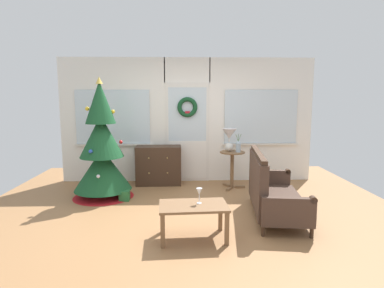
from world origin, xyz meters
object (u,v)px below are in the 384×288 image
dresser_cabinet (159,165)px  settee_sofa (270,191)px  side_table (232,162)px  flower_vase (238,146)px  coffee_table (193,210)px  gift_box (125,196)px  table_lamp (229,137)px  christmas_tree (102,153)px  wine_glass (199,192)px

dresser_cabinet → settee_sofa: 2.55m
side_table → flower_vase: flower_vase is taller
side_table → coffee_table: bearing=-110.2°
gift_box → table_lamp: bearing=21.7°
dresser_cabinet → coffee_table: (0.61, -2.58, -0.02)m
dresser_cabinet → side_table: bearing=-13.2°
settee_sofa → gift_box: 2.44m
side_table → gift_box: bearing=-160.0°
christmas_tree → wine_glass: 2.36m
settee_sofa → side_table: 1.53m
dresser_cabinet → settee_sofa: settee_sofa is taller
dresser_cabinet → flower_vase: bearing=-14.5°
side_table → flower_vase: size_ratio=2.05×
dresser_cabinet → table_lamp: bearing=-12.2°
dresser_cabinet → table_lamp: table_lamp is taller
settee_sofa → table_lamp: bearing=104.6°
flower_vase → dresser_cabinet: bearing=165.5°
dresser_cabinet → settee_sofa: (1.78, -1.83, -0.01)m
christmas_tree → wine_glass: size_ratio=10.74×
coffee_table → gift_box: size_ratio=5.07×
settee_sofa → side_table: settee_sofa is taller
dresser_cabinet → table_lamp: size_ratio=2.07×
table_lamp → gift_box: 2.23m
wine_glass → gift_box: wine_glass is taller
dresser_cabinet → wine_glass: (0.69, -2.54, 0.19)m
dresser_cabinet → coffee_table: size_ratio=1.05×
christmas_tree → side_table: 2.43m
table_lamp → flower_vase: table_lamp is taller
dresser_cabinet → side_table: (1.44, -0.34, 0.12)m
gift_box → side_table: bearing=20.0°
settee_sofa → side_table: size_ratio=2.35×
side_table → table_lamp: 0.50m
flower_vase → coffee_table: flower_vase is taller
christmas_tree → coffee_table: size_ratio=2.41×
dresser_cabinet → coffee_table: bearing=-76.7°
settee_sofa → table_lamp: (-0.40, 1.53, 0.63)m
christmas_tree → dresser_cabinet: size_ratio=2.30×
dresser_cabinet → christmas_tree: bearing=-138.4°
side_table → christmas_tree: bearing=-168.5°
side_table → flower_vase: bearing=-31.0°
christmas_tree → dresser_cabinet: christmas_tree is taller
flower_vase → wine_glass: 2.32m
table_lamp → coffee_table: size_ratio=0.51×
table_lamp → gift_box: (-1.89, -0.75, -0.92)m
settee_sofa → gift_box: (-2.29, 0.78, -0.29)m
flower_vase → gift_box: 2.28m
flower_vase → gift_box: flower_vase is taller
wine_glass → dresser_cabinet: bearing=105.1°
table_lamp → coffee_table: table_lamp is taller
coffee_table → settee_sofa: bearing=33.0°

